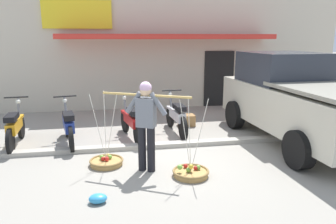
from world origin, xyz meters
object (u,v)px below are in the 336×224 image
fruit_vendor (146,121)px  motorcycle_end_of_row (177,116)px  motorcycle_third_in_row (131,121)px  wooden_crate (187,120)px  plastic_litter_bag (98,199)px  motorcycle_nearest_shop (15,127)px  fruit_basket_right_side (106,161)px  fruit_basket_left_side (191,172)px  parked_truck (296,99)px  motorcycle_second_in_row (68,126)px

fruit_vendor → motorcycle_end_of_row: fruit_vendor is taller
motorcycle_third_in_row → motorcycle_end_of_row: 1.23m
motorcycle_end_of_row → wooden_crate: motorcycle_end_of_row is taller
plastic_litter_bag → motorcycle_nearest_shop: bearing=122.9°
fruit_basket_right_side → fruit_vendor: bearing=-28.0°
fruit_basket_left_side → parked_truck: parked_truck is taller
motorcycle_second_in_row → motorcycle_nearest_shop: bearing=176.5°
motorcycle_second_in_row → parked_truck: parked_truck is taller
motorcycle_end_of_row → parked_truck: bearing=-21.5°
fruit_vendor → motorcycle_end_of_row: 2.56m
motorcycle_nearest_shop → motorcycle_third_in_row: (2.66, 0.07, 0.00)m
fruit_basket_right_side → motorcycle_third_in_row: fruit_basket_right_side is taller
fruit_vendor → motorcycle_nearest_shop: size_ratio=0.93×
fruit_vendor → fruit_basket_right_side: fruit_vendor is taller
motorcycle_nearest_shop → parked_truck: 6.63m
parked_truck → plastic_litter_bag: 5.25m
fruit_vendor → motorcycle_end_of_row: size_ratio=0.93×
fruit_vendor → fruit_basket_right_side: (-0.76, 0.40, -0.90)m
fruit_basket_left_side → motorcycle_second_in_row: fruit_basket_left_side is taller
fruit_vendor → plastic_litter_bag: bearing=-128.8°
motorcycle_second_in_row → wooden_crate: motorcycle_second_in_row is taller
fruit_vendor → parked_truck: (3.75, 1.21, 0.05)m
motorcycle_nearest_shop → motorcycle_end_of_row: (3.86, 0.36, 0.00)m
motorcycle_nearest_shop → wooden_crate: 4.43m
fruit_vendor → motorcycle_nearest_shop: fruit_vendor is taller
fruit_vendor → plastic_litter_bag: size_ratio=6.05×
motorcycle_second_in_row → motorcycle_end_of_row: (2.67, 0.43, 0.00)m
motorcycle_nearest_shop → plastic_litter_bag: 3.60m
motorcycle_third_in_row → motorcycle_end_of_row: size_ratio=0.99×
fruit_basket_right_side → plastic_litter_bag: (-0.12, -1.49, -0.00)m
fruit_basket_left_side → fruit_basket_right_side: bearing=152.1°
motorcycle_end_of_row → motorcycle_third_in_row: bearing=-166.6°
fruit_basket_left_side → motorcycle_third_in_row: (-0.91, 2.39, 0.38)m
motorcycle_nearest_shop → plastic_litter_bag: size_ratio=6.50×
fruit_basket_left_side → fruit_vendor: bearing=152.2°
parked_truck → wooden_crate: 2.98m
motorcycle_third_in_row → parked_truck: 4.02m
motorcycle_nearest_shop → fruit_basket_right_side: bearing=-36.3°
fruit_basket_right_side → motorcycle_end_of_row: 2.63m
motorcycle_third_in_row → parked_truck: size_ratio=0.38×
fruit_vendor → wooden_crate: bearing=63.3°
motorcycle_third_in_row → motorcycle_second_in_row: bearing=-174.2°
motorcycle_third_in_row → plastic_litter_bag: size_ratio=6.43×
parked_truck → plastic_litter_bag: (-4.62, -2.30, -0.96)m
fruit_basket_right_side → parked_truck: size_ratio=0.30×
motorcycle_end_of_row → fruit_basket_left_side: bearing=-96.2°
motorcycle_third_in_row → parked_truck: parked_truck is taller
fruit_basket_left_side → motorcycle_nearest_shop: fruit_basket_left_side is taller
fruit_vendor → fruit_basket_right_side: bearing=152.0°
fruit_basket_left_side → motorcycle_end_of_row: fruit_basket_left_side is taller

